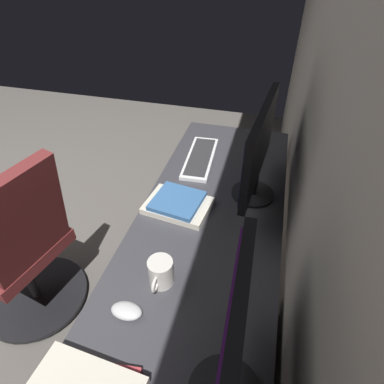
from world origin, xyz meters
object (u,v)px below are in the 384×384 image
(coffee_mug, at_px, (161,272))
(book_stack_near, at_px, (178,204))
(monitor_primary, at_px, (230,351))
(office_chair, at_px, (23,254))
(keyboard_main, at_px, (200,158))
(drawer_pedestal, at_px, (187,367))
(mouse_main, at_px, (127,311))
(monitor_secondary, at_px, (259,148))

(coffee_mug, bearing_deg, book_stack_near, -171.52)
(monitor_primary, xyz_separation_m, office_chair, (-0.45, -1.07, -0.52))
(monitor_primary, xyz_separation_m, keyboard_main, (-1.10, -0.33, -0.24))
(drawer_pedestal, bearing_deg, mouse_main, -78.45)
(monitor_primary, bearing_deg, coffee_mug, -136.65)
(drawer_pedestal, bearing_deg, monitor_secondary, 168.90)
(monitor_secondary, bearing_deg, coffee_mug, -23.97)
(monitor_secondary, bearing_deg, book_stack_near, -60.09)
(office_chair, bearing_deg, book_stack_near, 107.81)
(monitor_secondary, relative_size, keyboard_main, 1.34)
(mouse_main, relative_size, coffee_mug, 0.81)
(drawer_pedestal, xyz_separation_m, monitor_secondary, (-0.68, 0.13, 0.64))
(book_stack_near, xyz_separation_m, office_chair, (0.24, -0.74, -0.30))
(office_chair, bearing_deg, monitor_primary, 67.31)
(book_stack_near, bearing_deg, coffee_mug, 8.48)
(drawer_pedestal, height_order, monitor_primary, monitor_primary)
(coffee_mug, xyz_separation_m, office_chair, (-0.16, -0.80, -0.33))
(keyboard_main, relative_size, coffee_mug, 3.34)
(keyboard_main, bearing_deg, office_chair, -48.71)
(mouse_main, bearing_deg, monitor_secondary, 155.81)
(book_stack_near, height_order, coffee_mug, coffee_mug)
(monitor_primary, bearing_deg, mouse_main, -113.31)
(mouse_main, bearing_deg, coffee_mug, 154.97)
(monitor_primary, bearing_deg, monitor_secondary, -178.52)
(keyboard_main, relative_size, book_stack_near, 1.41)
(drawer_pedestal, height_order, keyboard_main, keyboard_main)
(drawer_pedestal, xyz_separation_m, coffee_mug, (-0.11, -0.12, 0.44))
(drawer_pedestal, height_order, monitor_secondary, monitor_secondary)
(office_chair, bearing_deg, coffee_mug, 78.96)
(monitor_secondary, distance_m, keyboard_main, 0.46)
(drawer_pedestal, relative_size, mouse_main, 6.68)
(monitor_primary, distance_m, coffee_mug, 0.45)
(monitor_primary, relative_size, coffee_mug, 3.70)
(coffee_mug, bearing_deg, office_chair, -101.04)
(monitor_primary, xyz_separation_m, coffee_mug, (-0.29, -0.28, -0.19))
(drawer_pedestal, distance_m, office_chair, 0.96)
(monitor_primary, distance_m, keyboard_main, 1.17)
(mouse_main, distance_m, book_stack_near, 0.54)
(mouse_main, height_order, office_chair, office_chair)
(monitor_primary, relative_size, keyboard_main, 1.11)
(coffee_mug, bearing_deg, drawer_pedestal, 48.78)
(drawer_pedestal, relative_size, office_chair, 0.72)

